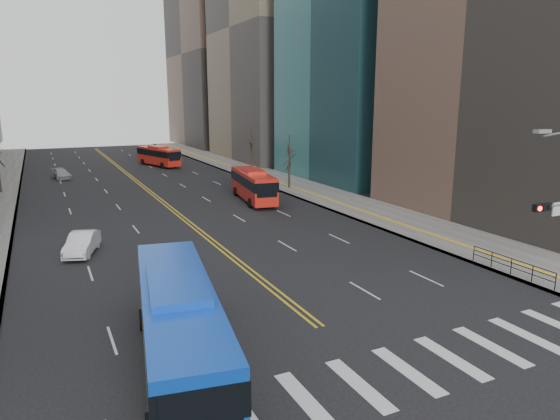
% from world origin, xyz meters
% --- Properties ---
extents(ground, '(220.00, 220.00, 0.00)m').
position_xyz_m(ground, '(0.00, 0.00, 0.00)').
color(ground, black).
extents(sidewalk_right, '(7.00, 130.00, 0.15)m').
position_xyz_m(sidewalk_right, '(17.50, 45.00, 0.07)').
color(sidewalk_right, gray).
rests_on(sidewalk_right, ground).
extents(crosswalk, '(26.70, 4.00, 0.01)m').
position_xyz_m(crosswalk, '(0.00, 0.00, 0.01)').
color(crosswalk, silver).
rests_on(crosswalk, ground).
extents(centerline, '(0.55, 100.00, 0.01)m').
position_xyz_m(centerline, '(0.00, 55.00, 0.01)').
color(centerline, gold).
rests_on(centerline, ground).
extents(office_towers, '(83.00, 134.00, 58.00)m').
position_xyz_m(office_towers, '(0.12, 68.51, 23.92)').
color(office_towers, '#969799').
rests_on(office_towers, ground).
extents(pedestrian_railing, '(0.06, 6.06, 1.02)m').
position_xyz_m(pedestrian_railing, '(14.30, 6.00, 0.82)').
color(pedestrian_railing, black).
rests_on(pedestrian_railing, sidewalk_right).
extents(street_trees, '(35.20, 47.20, 7.60)m').
position_xyz_m(street_trees, '(-7.18, 34.55, 4.87)').
color(street_trees, black).
rests_on(street_trees, ground).
extents(blue_bus, '(4.87, 13.51, 3.82)m').
position_xyz_m(blue_bus, '(-7.10, 4.13, 2.01)').
color(blue_bus, '#0C3EB7').
rests_on(blue_bus, ground).
extents(red_bus_near, '(4.02, 11.04, 3.43)m').
position_xyz_m(red_bus_near, '(9.08, 34.97, 1.91)').
color(red_bus_near, red).
rests_on(red_bus_near, ground).
extents(red_bus_far, '(5.22, 10.67, 3.32)m').
position_xyz_m(red_bus_far, '(6.23, 68.64, 1.85)').
color(red_bus_far, red).
rests_on(red_bus_far, ground).
extents(car_white, '(3.06, 4.99, 1.55)m').
position_xyz_m(car_white, '(-9.36, 22.57, 0.78)').
color(car_white, silver).
rests_on(car_white, ground).
extents(car_dark_mid, '(1.99, 4.54, 1.52)m').
position_xyz_m(car_dark_mid, '(12.50, 43.28, 0.76)').
color(car_dark_mid, black).
rests_on(car_dark_mid, ground).
extents(car_silver, '(2.73, 4.89, 1.34)m').
position_xyz_m(car_silver, '(-9.03, 60.76, 0.67)').
color(car_silver, '#95959A').
rests_on(car_silver, ground).
extents(car_dark_far, '(2.62, 4.15, 1.07)m').
position_xyz_m(car_dark_far, '(12.50, 84.48, 0.53)').
color(car_dark_far, black).
rests_on(car_dark_far, ground).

